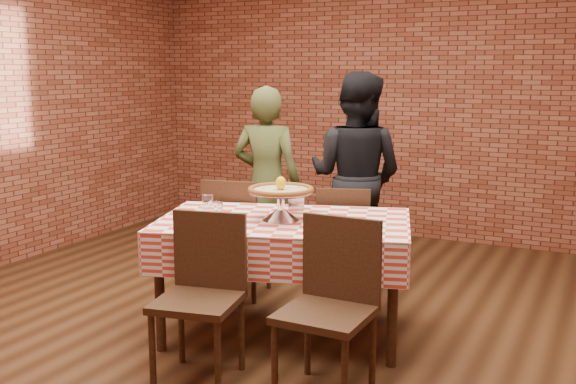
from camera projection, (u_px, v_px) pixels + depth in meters
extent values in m
plane|color=black|center=(258.00, 337.00, 4.34)|extent=(6.00, 6.00, 0.00)
plane|color=brown|center=(403.00, 93.00, 6.72)|extent=(5.50, 0.00, 5.50)
cube|color=#3F2818|center=(284.00, 278.00, 4.33)|extent=(1.75, 1.34, 0.75)
cylinder|color=beige|center=(281.00, 191.00, 4.21)|extent=(0.52, 0.52, 0.03)
ellipsoid|color=yellow|center=(281.00, 183.00, 4.20)|extent=(0.08, 0.08, 0.08)
cylinder|color=white|center=(217.00, 211.00, 4.22)|extent=(0.09, 0.09, 0.12)
cylinder|color=white|center=(208.00, 204.00, 4.46)|extent=(0.09, 0.09, 0.12)
cylinder|color=white|center=(361.00, 225.00, 4.09)|extent=(0.21, 0.21, 0.01)
cube|color=white|center=(378.00, 229.00, 3.99)|extent=(0.06, 0.05, 0.00)
cube|color=white|center=(383.00, 227.00, 4.05)|extent=(0.05, 0.04, 0.00)
cube|color=silver|center=(296.00, 199.00, 4.52)|extent=(0.13, 0.13, 0.15)
imported|color=#424B24|center=(267.00, 182.00, 5.51)|extent=(0.62, 0.46, 1.56)
imported|color=black|center=(356.00, 177.00, 5.44)|extent=(0.83, 0.66, 1.67)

